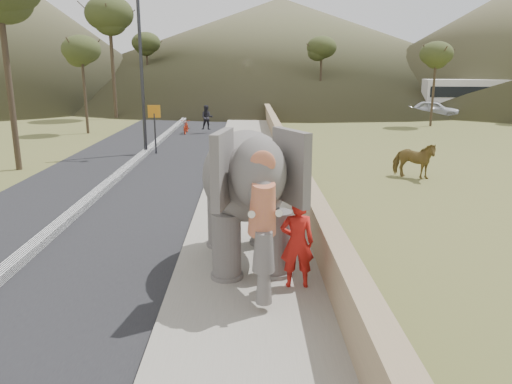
% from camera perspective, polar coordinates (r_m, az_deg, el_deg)
% --- Properties ---
extents(ground, '(160.00, 160.00, 0.00)m').
position_cam_1_polar(ground, '(9.10, -1.07, -13.58)').
color(ground, olive).
rests_on(ground, ground).
extents(road, '(7.00, 120.00, 0.03)m').
position_cam_1_polar(road, '(19.20, -16.14, 0.93)').
color(road, black).
rests_on(road, ground).
extents(median, '(0.35, 120.00, 0.22)m').
position_cam_1_polar(median, '(19.18, -16.16, 1.21)').
color(median, black).
rests_on(median, ground).
extents(walkway, '(3.00, 120.00, 0.15)m').
position_cam_1_polar(walkway, '(18.52, -1.05, 1.22)').
color(walkway, '#9E9687').
rests_on(walkway, ground).
extents(parapet, '(0.30, 120.00, 1.10)m').
position_cam_1_polar(parapet, '(18.49, 4.07, 2.67)').
color(parapet, tan).
rests_on(parapet, ground).
extents(lamppost, '(1.76, 0.36, 8.00)m').
position_cam_1_polar(lamppost, '(24.94, -12.34, 15.35)').
color(lamppost, '#313035').
rests_on(lamppost, ground).
extents(signboard, '(0.60, 0.08, 2.40)m').
position_cam_1_polar(signboard, '(25.02, -11.52, 7.97)').
color(signboard, '#2D2D33').
rests_on(signboard, ground).
extents(cow, '(1.83, 1.54, 1.42)m').
position_cam_1_polar(cow, '(20.18, 17.56, 3.47)').
color(cow, brown).
rests_on(cow, ground).
extents(distant_car, '(4.55, 2.98, 1.44)m').
position_cam_1_polar(distant_car, '(44.78, 19.63, 8.90)').
color(distant_car, silver).
rests_on(distant_car, ground).
extents(bus_white, '(11.22, 3.83, 3.10)m').
position_cam_1_polar(bus_white, '(48.53, 25.06, 9.73)').
color(bus_white, silver).
rests_on(bus_white, ground).
extents(hill_far, '(80.00, 80.00, 14.00)m').
position_cam_1_polar(hill_far, '(78.25, 2.76, 16.22)').
color(hill_far, brown).
rests_on(hill_far, ground).
extents(elephant_and_man, '(2.53, 4.30, 2.95)m').
position_cam_1_polar(elephant_and_man, '(10.51, -1.01, -0.24)').
color(elephant_and_man, slate).
rests_on(elephant_and_man, ground).
extents(motorcyclist, '(2.04, 1.74, 1.82)m').
position_cam_1_polar(motorcyclist, '(32.53, -6.99, 7.87)').
color(motorcyclist, '#9A220E').
rests_on(motorcyclist, ground).
extents(trees, '(47.51, 45.65, 9.88)m').
position_cam_1_polar(trees, '(36.50, -0.58, 13.81)').
color(trees, '#473828').
rests_on(trees, ground).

